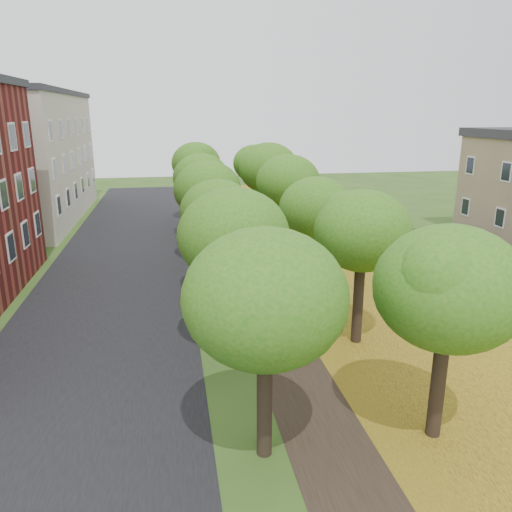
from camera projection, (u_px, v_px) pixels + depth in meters
name	position (u px, v px, depth m)	size (l,w,h in m)	color
ground	(344.00, 444.00, 13.55)	(120.00, 120.00, 0.00)	#2D4C19
street_asphalt	(115.00, 282.00, 26.54)	(8.00, 70.00, 0.01)	black
footpath	(253.00, 274.00, 27.76)	(3.20, 70.00, 0.01)	black
leaf_verge	(339.00, 269.00, 28.57)	(7.50, 70.00, 0.01)	#B09620
parking_lot	(465.00, 258.00, 30.89)	(9.00, 16.00, 0.01)	black
tree_row_west	(212.00, 196.00, 26.17)	(3.94, 33.94, 6.14)	black
tree_row_east	(301.00, 194.00, 26.95)	(3.94, 33.94, 6.14)	black
building_cream	(12.00, 156.00, 40.60)	(10.30, 20.30, 10.40)	beige
bench	(294.00, 336.00, 19.20)	(1.00, 1.69, 0.77)	#242D28
car_silver	(474.00, 271.00, 25.86)	(1.77, 4.40, 1.50)	#B3B4B8
car_red	(491.00, 275.00, 25.56)	(1.40, 4.01, 1.32)	maroon
car_grey	(444.00, 256.00, 28.65)	(1.97, 4.85, 1.41)	#313136
car_white	(413.00, 241.00, 32.49)	(2.06, 4.46, 1.24)	silver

